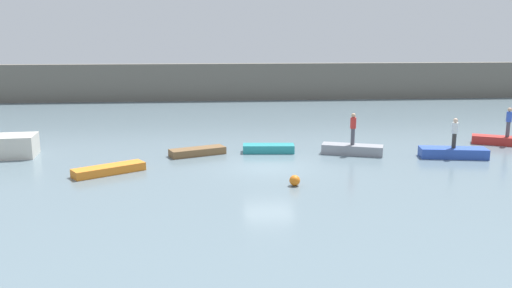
# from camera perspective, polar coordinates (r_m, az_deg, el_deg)

# --- Properties ---
(ground_plane) EXTENTS (120.00, 120.00, 0.00)m
(ground_plane) POSITION_cam_1_polar(r_m,az_deg,el_deg) (26.68, 1.43, -2.49)
(ground_plane) COLOR slate
(embankment_wall) EXTENTS (80.00, 1.20, 3.68)m
(embankment_wall) POSITION_cam_1_polar(r_m,az_deg,el_deg) (53.75, -1.88, 6.74)
(embankment_wall) COLOR #666056
(embankment_wall) RESTS_ON ground_plane
(rowboat_orange) EXTENTS (3.40, 2.62, 0.39)m
(rowboat_orange) POSITION_cam_1_polar(r_m,az_deg,el_deg) (26.33, -15.60, -2.68)
(rowboat_orange) COLOR orange
(rowboat_orange) RESTS_ON ground_plane
(rowboat_brown) EXTENTS (3.22, 2.04, 0.40)m
(rowboat_brown) POSITION_cam_1_polar(r_m,az_deg,el_deg) (29.40, -6.34, -0.81)
(rowboat_brown) COLOR brown
(rowboat_brown) RESTS_ON ground_plane
(rowboat_teal) EXTENTS (2.96, 1.21, 0.45)m
(rowboat_teal) POSITION_cam_1_polar(r_m,az_deg,el_deg) (29.89, 1.36, -0.48)
(rowboat_teal) COLOR teal
(rowboat_teal) RESTS_ON ground_plane
(rowboat_grey) EXTENTS (3.47, 2.06, 0.54)m
(rowboat_grey) POSITION_cam_1_polar(r_m,az_deg,el_deg) (29.90, 10.36, -0.58)
(rowboat_grey) COLOR gray
(rowboat_grey) RESTS_ON ground_plane
(rowboat_blue) EXTENTS (3.66, 1.69, 0.54)m
(rowboat_blue) POSITION_cam_1_polar(r_m,az_deg,el_deg) (30.54, 20.52, -0.89)
(rowboat_blue) COLOR #2B4CAD
(rowboat_blue) RESTS_ON ground_plane
(rowboat_red) EXTENTS (3.93, 2.60, 0.50)m
(rowboat_red) POSITION_cam_1_polar(r_m,az_deg,el_deg) (35.27, 25.47, 0.30)
(rowboat_red) COLOR red
(rowboat_red) RESTS_ON ground_plane
(person_red_shirt) EXTENTS (0.32, 0.32, 1.77)m
(person_red_shirt) POSITION_cam_1_polar(r_m,az_deg,el_deg) (29.65, 10.45, 1.81)
(person_red_shirt) COLOR #4C4C56
(person_red_shirt) RESTS_ON rowboat_grey
(person_white_shirt) EXTENTS (0.32, 0.32, 1.63)m
(person_white_shirt) POSITION_cam_1_polar(r_m,az_deg,el_deg) (30.31, 20.68, 1.28)
(person_white_shirt) COLOR #38332D
(person_white_shirt) RESTS_ON rowboat_blue
(person_blue_shirt) EXTENTS (0.32, 0.32, 1.78)m
(person_blue_shirt) POSITION_cam_1_polar(r_m,az_deg,el_deg) (35.07, 25.65, 2.31)
(person_blue_shirt) COLOR #4C4C56
(person_blue_shirt) RESTS_ON rowboat_red
(mooring_buoy) EXTENTS (0.48, 0.48, 0.48)m
(mooring_buoy) POSITION_cam_1_polar(r_m,az_deg,el_deg) (23.41, 4.21, -3.96)
(mooring_buoy) COLOR orange
(mooring_buoy) RESTS_ON ground_plane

